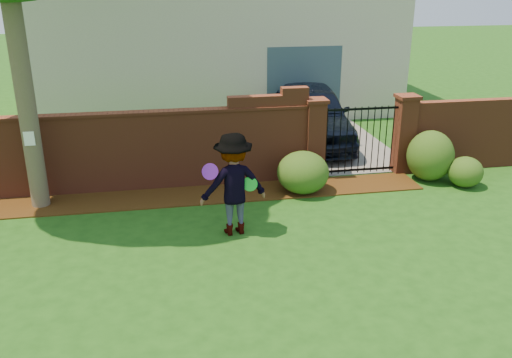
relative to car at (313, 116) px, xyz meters
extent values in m
cube|color=#1C4A12|center=(-3.10, -6.56, -0.82)|extent=(80.00, 80.00, 0.01)
cube|color=#361E09|center=(-4.05, -3.22, -0.80)|extent=(11.10, 1.08, 0.03)
cube|color=brown|center=(-5.25, -2.56, 0.03)|extent=(8.70, 0.25, 1.70)
cube|color=brown|center=(-1.80, -2.56, 1.03)|extent=(1.80, 0.25, 0.30)
cube|color=brown|center=(-1.20, -2.56, 1.26)|extent=(0.60, 0.25, 0.16)
cube|color=brown|center=(-5.25, -2.56, 0.91)|extent=(8.70, 0.31, 0.06)
cube|color=brown|center=(3.50, -2.56, 0.03)|extent=(4.00, 0.25, 1.70)
cube|color=brown|center=(-0.70, -2.56, 0.08)|extent=(0.42, 0.42, 1.80)
cube|color=brown|center=(-0.70, -2.56, 1.02)|extent=(0.50, 0.50, 0.08)
cube|color=brown|center=(1.50, -2.56, 0.08)|extent=(0.42, 0.42, 1.80)
cube|color=brown|center=(1.50, -2.56, 1.02)|extent=(0.50, 0.50, 0.08)
cylinder|color=black|center=(-0.41, -2.56, 0.03)|extent=(0.02, 0.02, 1.60)
cylinder|color=black|center=(-0.25, -2.56, 0.03)|extent=(0.02, 0.02, 1.60)
cylinder|color=black|center=(-0.08, -2.56, 0.03)|extent=(0.02, 0.02, 1.60)
cylinder|color=black|center=(0.08, -2.56, 0.03)|extent=(0.02, 0.02, 1.60)
cylinder|color=black|center=(0.24, -2.56, 0.03)|extent=(0.02, 0.02, 1.60)
cylinder|color=black|center=(0.40, -2.56, 0.03)|extent=(0.02, 0.02, 1.60)
cylinder|color=black|center=(0.56, -2.56, 0.03)|extent=(0.02, 0.02, 1.60)
cylinder|color=black|center=(0.73, -2.56, 0.03)|extent=(0.02, 0.02, 1.60)
cylinder|color=black|center=(0.89, -2.56, 0.03)|extent=(0.02, 0.02, 1.60)
cylinder|color=black|center=(1.05, -2.56, 0.03)|extent=(0.02, 0.02, 1.60)
cylinder|color=black|center=(1.21, -2.56, 0.03)|extent=(0.02, 0.02, 1.60)
cube|color=black|center=(0.40, -2.56, -0.70)|extent=(1.78, 0.03, 0.05)
cube|color=black|center=(0.40, -2.56, 0.78)|extent=(1.78, 0.03, 0.05)
cube|color=slate|center=(0.40, 1.44, -0.81)|extent=(3.20, 8.00, 0.01)
cube|color=beige|center=(-2.10, 5.44, 2.18)|extent=(12.00, 6.00, 6.00)
cube|color=#384C5B|center=(0.40, 2.49, 0.38)|extent=(2.40, 0.12, 2.40)
imported|color=black|center=(0.00, 0.00, 0.00)|extent=(2.45, 4.99, 1.64)
cylinder|color=#4E402F|center=(-6.70, -3.16, 2.68)|extent=(0.36, 0.36, 7.00)
cube|color=white|center=(-6.70, -3.35, 0.68)|extent=(0.20, 0.01, 0.28)
ellipsoid|color=#214815|center=(-1.19, -3.42, -0.36)|extent=(1.13, 1.13, 0.92)
ellipsoid|color=#214815|center=(1.89, -3.19, -0.23)|extent=(1.07, 1.07, 1.17)
ellipsoid|color=#214815|center=(2.49, -3.73, -0.48)|extent=(0.77, 0.77, 0.69)
imported|color=gray|center=(-2.95, -5.13, 0.13)|extent=(1.31, 0.86, 1.90)
cylinder|color=purple|center=(-3.39, -5.36, 0.50)|extent=(0.30, 0.13, 0.29)
cylinder|color=green|center=(-2.66, -5.20, 0.16)|extent=(0.28, 0.11, 0.27)
camera|label=1|loc=(-4.21, -14.15, 3.68)|focal=38.24mm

